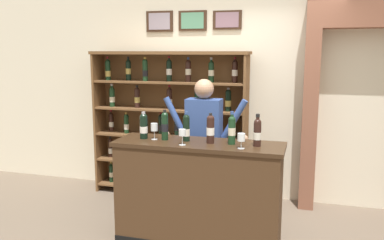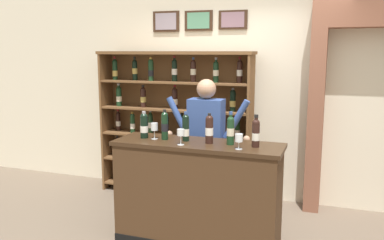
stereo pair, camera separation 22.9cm
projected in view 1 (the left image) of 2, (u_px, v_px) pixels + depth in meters
The scene contains 14 objects.
back_wall at pixel (240, 74), 5.31m from camera, with size 12.00×0.19×3.26m.
wine_shelf at pixel (170, 120), 5.36m from camera, with size 2.11×0.36×1.93m.
archway_doorway at pixel (367, 90), 4.78m from camera, with size 1.45×0.45×2.58m.
tasting_counter at pixel (198, 193), 4.06m from camera, with size 1.68×0.53×1.05m.
shopkeeper at pixel (204, 134), 4.59m from camera, with size 1.00×0.22×1.63m.
tasting_bottle_prosecco at pixel (144, 126), 4.12m from camera, with size 0.08×0.08×0.28m.
tasting_bottle_rosso at pixel (165, 125), 4.06m from camera, with size 0.07×0.07×0.31m.
tasting_bottle_vin_santo at pixel (186, 128), 4.01m from camera, with size 0.07×0.07×0.30m.
tasting_bottle_brunello at pixel (210, 129), 3.91m from camera, with size 0.08×0.08×0.30m.
tasting_bottle_riserva at pixel (232, 129), 3.87m from camera, with size 0.07×0.07×0.32m.
tasting_bottle_chianti at pixel (257, 132), 3.79m from camera, with size 0.07×0.07×0.31m.
wine_glass_center at pixel (241, 138), 3.70m from camera, with size 0.07×0.07×0.14m.
wine_glass_right at pixel (182, 133), 3.84m from camera, with size 0.07×0.07×0.15m.
wine_glass_left at pixel (154, 128), 4.08m from camera, with size 0.07×0.07×0.17m.
Camera 1 is at (0.89, -3.74, 1.94)m, focal length 37.74 mm.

